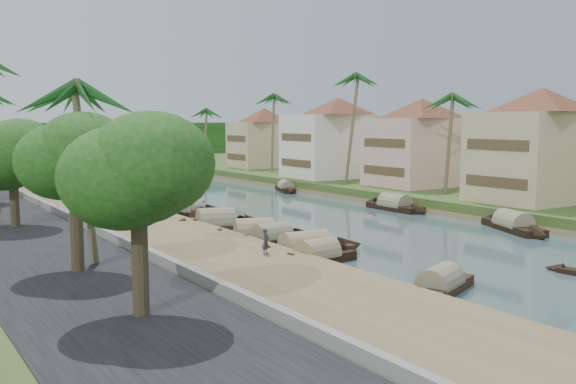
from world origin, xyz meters
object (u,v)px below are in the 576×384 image
bridge (92,160)px  person_near (266,241)px  building_near (541,144)px  sampan_0 (440,286)px  sampan_1 (317,256)px

bridge → person_near: 80.11m
person_near → building_near: bearing=-25.2°
sampan_0 → sampan_1: (-1.01, 8.85, 0.00)m
person_near → bridge: bearing=46.5°
bridge → sampan_1: size_ratio=3.93×
bridge → sampan_1: bridge is taller
bridge → sampan_0: size_ratio=3.81×
person_near → sampan_1: bearing=-44.7°
building_near → sampan_1: bearing=-169.0°
building_near → person_near: size_ratio=9.89×
bridge → building_near: bearing=-75.6°
bridge → building_near: 76.54m
bridge → person_near: (-13.18, -79.02, -0.17)m
bridge → sampan_1: 80.26m
bridge → person_near: bridge is taller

